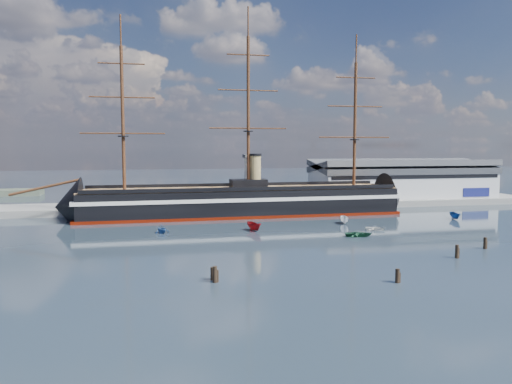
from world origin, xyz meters
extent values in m
plane|color=#18252E|center=(0.00, 40.00, 0.00)|extent=(600.00, 600.00, 0.00)
cube|color=slate|center=(10.00, 76.00, 0.00)|extent=(180.00, 18.00, 2.00)
cube|color=#B7BABC|center=(58.00, 80.00, 7.00)|extent=(62.00, 20.00, 10.00)
cube|color=#3F4247|center=(58.00, 80.00, 12.60)|extent=(63.00, 21.00, 2.00)
cube|color=silver|center=(3.00, 73.00, 9.00)|extent=(4.00, 4.00, 14.00)
cube|color=#3F4247|center=(3.00, 73.00, 16.50)|extent=(5.00, 5.00, 1.00)
cube|color=black|center=(-2.77, 60.00, 4.00)|extent=(88.11, 16.64, 7.00)
cube|color=silver|center=(-2.77, 60.00, 5.20)|extent=(90.12, 16.90, 1.00)
cube|color=#550E01|center=(-2.77, 60.00, 0.35)|extent=(90.12, 16.86, 0.90)
cone|color=black|center=(-49.27, 60.00, 3.70)|extent=(14.11, 15.78, 15.68)
cone|color=black|center=(43.73, 60.00, 3.70)|extent=(11.11, 15.76, 15.68)
cube|color=brown|center=(-2.77, 60.00, 7.60)|extent=(88.10, 15.36, 0.40)
cube|color=black|center=(-0.77, 60.00, 9.00)|extent=(10.04, 6.07, 2.50)
cylinder|color=tan|center=(1.23, 60.00, 12.50)|extent=(3.20, 3.20, 9.00)
cylinder|color=#381E0F|center=(-54.77, 60.00, 9.00)|extent=(17.76, 0.83, 4.43)
cylinder|color=#381E0F|center=(-34.77, 60.00, 26.80)|extent=(0.90, 0.90, 38.00)
cylinder|color=#381E0F|center=(-0.77, 60.00, 28.80)|extent=(0.90, 0.90, 42.00)
cylinder|color=#381E0F|center=(31.23, 60.00, 25.80)|extent=(0.90, 0.90, 36.00)
imported|color=maroon|center=(-4.64, 34.18, 0.00)|extent=(6.77, 3.92, 2.55)
imported|color=#17462C|center=(16.00, 22.09, 0.00)|extent=(2.21, 3.88, 1.70)
imported|color=white|center=(19.96, 39.59, 0.00)|extent=(6.30, 3.71, 2.37)
imported|color=navy|center=(-25.77, 35.87, 0.00)|extent=(6.62, 4.88, 2.23)
imported|color=silver|center=(23.32, 28.93, 0.00)|extent=(2.29, 3.07, 1.33)
imported|color=navy|center=(51.93, 40.15, 0.00)|extent=(6.35, 3.40, 2.41)
cylinder|color=black|center=(-19.52, -7.49, 0.00)|extent=(0.64, 0.64, 3.11)
cylinder|color=black|center=(6.27, -13.31, 0.00)|extent=(0.64, 0.64, 2.76)
cylinder|color=black|center=(24.25, -1.15, 0.00)|extent=(0.64, 0.64, 3.10)
cylinder|color=black|center=(34.40, 4.82, 0.00)|extent=(0.64, 0.64, 2.95)
cylinder|color=black|center=(-19.68, -6.03, 0.00)|extent=(0.64, 0.64, 2.64)
camera|label=1|loc=(-28.93, -77.89, 19.87)|focal=35.00mm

